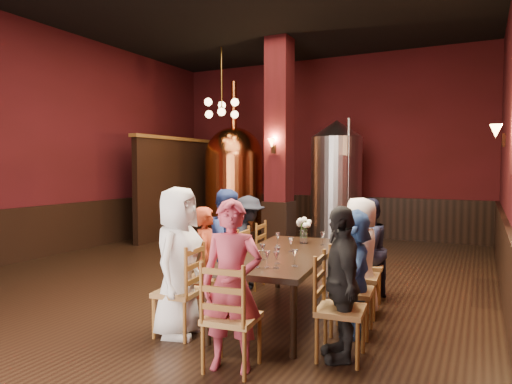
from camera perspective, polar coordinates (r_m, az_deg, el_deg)
The scene contains 41 objects.
room at distance 7.28m, azimuth -3.75°, elevation 7.05°, with size 10.00×10.02×4.50m.
wainscot_right at distance 6.42m, azimuth 28.97°, elevation -8.56°, with size 0.08×9.90×1.00m, color black.
wainscot_back at distance 11.89m, azimuth 8.39°, elevation -2.87°, with size 7.90×0.08×1.00m, color black.
wainscot_left at distance 9.95m, azimuth -23.90°, elevation -4.33°, with size 0.08×9.90×1.00m, color black.
column at distance 9.92m, azimuth 2.93°, elevation 6.06°, with size 0.58×0.58×4.50m, color #450E13.
partition at distance 11.71m, azimuth -9.42°, elevation 0.46°, with size 0.22×3.50×2.40m, color black.
pendant_cluster at distance 10.76m, azimuth -4.31°, elevation 10.38°, with size 0.90×0.90×1.70m, color #A57226, non-canonical shape.
sconce_wall at distance 7.10m, azimuth 28.58°, elevation 6.35°, with size 0.20×0.20×0.36m, color black, non-canonical shape.
sconce_column at distance 9.64m, azimuth 2.21°, elevation 5.84°, with size 0.20×0.20×0.36m, color black, non-canonical shape.
dining_table at distance 5.46m, azimuth 3.51°, elevation -8.18°, with size 1.25×2.49×0.75m.
chair_0 at distance 4.95m, azimuth -9.70°, elevation -12.15°, with size 0.46×0.46×0.92m, color brown, non-canonical shape.
person_0 at distance 4.87m, azimuth -9.74°, elevation -8.53°, with size 0.76×0.50×1.56m, color white.
chair_1 at distance 5.52m, azimuth -6.15°, elevation -10.49°, with size 0.46×0.46×0.92m, color brown, non-canonical shape.
person_1 at distance 5.48m, azimuth -6.16°, elevation -8.60°, with size 0.47×0.31×1.29m, color maroon.
chair_2 at distance 6.10m, azimuth -3.34°, elevation -9.14°, with size 0.46×0.46×0.92m, color brown, non-canonical shape.
person_2 at distance 6.05m, azimuth -3.35°, elevation -6.60°, with size 0.71×0.35×1.47m, color navy.
chair_3 at distance 6.70m, azimuth -1.01°, elevation -7.99°, with size 0.46×0.46×0.92m, color brown, non-canonical shape.
person_3 at distance 6.67m, azimuth -1.02°, elevation -6.23°, with size 0.87×0.50×1.34m, color black.
chair_4 at distance 4.38m, azimuth 10.56°, elevation -14.21°, with size 0.46×0.46×0.92m, color brown, non-canonical shape.
person_4 at distance 4.31m, azimuth 10.60°, elevation -11.08°, with size 0.83×0.34×1.41m, color black.
chair_5 at distance 5.02m, azimuth 11.90°, elevation -11.95°, with size 0.46×0.46×0.92m, color brown, non-canonical shape.
person_5 at distance 4.97m, azimuth 11.93°, elevation -9.70°, with size 1.23×0.39×1.32m, color #355CA1.
chair_6 at distance 5.65m, azimuth 12.91°, elevation -10.23°, with size 0.46×0.46×0.92m, color brown, non-canonical shape.
person_6 at distance 5.60m, azimuth 12.94°, elevation -7.84°, with size 0.68×0.45×1.40m, color beige.
chair_7 at distance 6.30m, azimuth 13.72°, elevation -8.83°, with size 0.46×0.46×0.92m, color brown, non-canonical shape.
person_7 at distance 6.26m, azimuth 13.74°, elevation -6.93°, with size 0.65×0.32×1.34m, color #191C32.
chair_8 at distance 4.11m, azimuth -3.04°, elevation -15.35°, with size 0.46×0.46×0.92m, color brown, non-canonical shape.
person_8 at distance 4.03m, azimuth -3.05°, elevation -11.53°, with size 0.54×0.36×1.49m, color #AA384C.
copper_kettle at distance 11.57m, azimuth -2.75°, elevation 1.53°, with size 1.88×1.88×3.88m.
steel_vessel at distance 10.75m, azimuth 10.00°, elevation 1.33°, with size 1.55×1.55×2.82m.
rose_vase at distance 6.05m, azimuth 5.98°, elevation -4.26°, with size 0.21×0.21×0.35m.
wine_glass_0 at distance 5.96m, azimuth 8.32°, elevation -5.79°, with size 0.07×0.07×0.17m, color white, non-canonical shape.
wine_glass_1 at distance 6.14m, azimuth 5.84°, elevation -5.50°, with size 0.07×0.07×0.17m, color white, non-canonical shape.
wine_glass_2 at distance 4.63m, azimuth 0.15°, elevation -8.39°, with size 0.07×0.07×0.17m, color white, non-canonical shape.
wine_glass_3 at distance 5.85m, azimuth 2.74°, elevation -5.93°, with size 0.07×0.07×0.17m, color white, non-canonical shape.
wine_glass_4 at distance 5.46m, azimuth 4.38°, elevation -6.60°, with size 0.07×0.07×0.17m, color white, non-canonical shape.
wine_glass_5 at distance 4.82m, azimuth 2.66°, elevation -7.92°, with size 0.07×0.07×0.17m, color white, non-canonical shape.
wine_glass_6 at distance 5.00m, azimuth 0.83°, elevation -7.51°, with size 0.07×0.07×0.17m, color white, non-canonical shape.
wine_glass_7 at distance 4.62m, azimuth 1.41°, elevation -8.42°, with size 0.07×0.07×0.17m, color white, non-canonical shape.
wine_glass_8 at distance 4.70m, azimuth 4.86°, elevation -8.23°, with size 0.07×0.07×0.17m, color white, non-canonical shape.
wine_glass_9 at distance 4.60m, azimuth 2.54°, elevation -8.47°, with size 0.07×0.07×0.17m, color white, non-canonical shape.
Camera 1 is at (3.65, -6.28, 1.78)m, focal length 32.00 mm.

